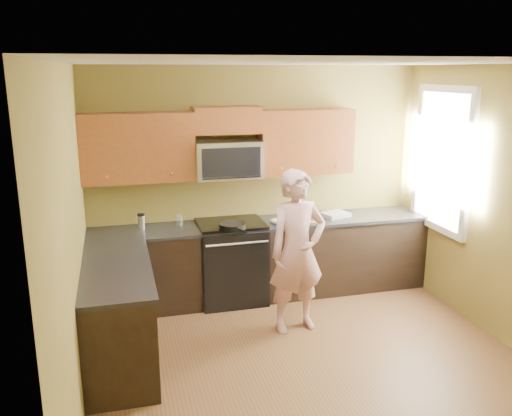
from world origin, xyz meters
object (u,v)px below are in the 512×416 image
object	(u,v)px
microwave	(228,177)
travel_mug	(142,229)
stove	(231,261)
butter_tub	(287,222)
woman	(297,252)
frying_pan	(232,229)

from	to	relation	value
microwave	travel_mug	xyz separation A→B (m)	(-1.00, -0.05, -0.53)
stove	butter_tub	distance (m)	0.80
woman	travel_mug	distance (m)	1.78
woman	frying_pan	bearing A→B (deg)	123.05
butter_tub	frying_pan	bearing A→B (deg)	-164.43
stove	frying_pan	distance (m)	0.54
travel_mug	microwave	bearing A→B (deg)	2.74
stove	woman	world-z (taller)	woman
frying_pan	butter_tub	bearing A→B (deg)	1.11
stove	microwave	xyz separation A→B (m)	(0.00, 0.12, 0.97)
stove	butter_tub	bearing A→B (deg)	-4.79
woman	butter_tub	xyz separation A→B (m)	(0.16, 0.82, 0.07)
microwave	travel_mug	bearing A→B (deg)	-177.26
butter_tub	travel_mug	bearing A→B (deg)	175.42
stove	woman	size ratio (longest dim) A/B	0.56
microwave	travel_mug	distance (m)	1.13
woman	travel_mug	bearing A→B (deg)	139.90
frying_pan	woman	bearing A→B (deg)	-63.87
microwave	stove	bearing A→B (deg)	-90.00
travel_mug	stove	bearing A→B (deg)	-4.43
stove	frying_pan	bearing A→B (deg)	-98.31
stove	woman	bearing A→B (deg)	-60.30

